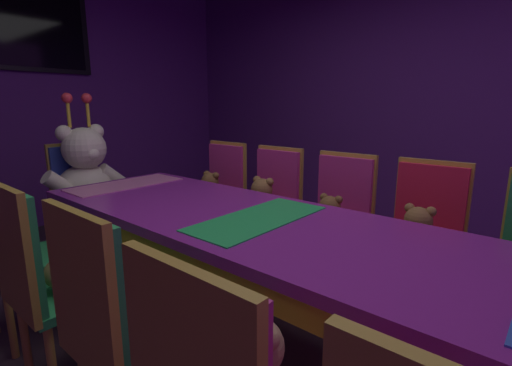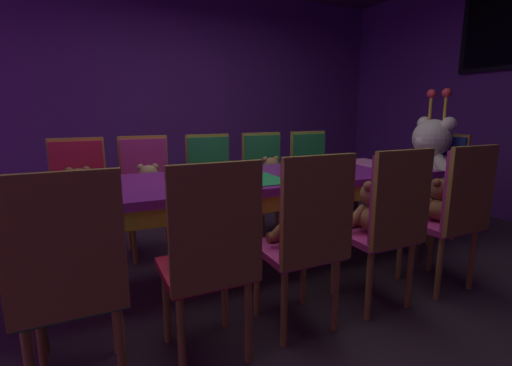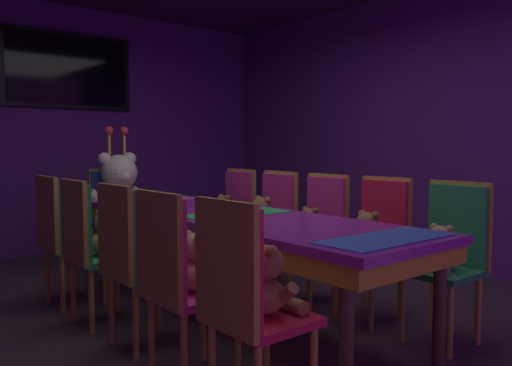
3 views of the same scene
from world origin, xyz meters
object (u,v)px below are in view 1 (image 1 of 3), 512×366
object	(u,v)px
teddy_right_3	(261,202)
teddy_right_4	(210,192)
teddy_left_2	(145,305)
teddy_right_1	(417,236)
chair_left_3	(36,270)
chair_right_1	(425,228)
chair_right_3	(273,198)
throne_chair	(79,189)
chair_left_2	(108,315)
wall_tv	(12,25)
teddy_left_3	(71,260)
teddy_right_2	(329,219)
chair_right_4	(222,188)
banquet_table	(259,235)
king_teddy_bear	(87,173)
chair_right_2	(340,212)

from	to	relation	value
teddy_right_3	teddy_right_4	xyz separation A→B (m)	(0.01, 0.57, -0.01)
teddy_left_2	teddy_right_1	xyz separation A→B (m)	(1.37, -0.54, 0.02)
chair_left_3	chair_right_1	bearing A→B (deg)	-33.39
chair_right_3	teddy_right_3	distance (m)	0.15
chair_left_3	throne_chair	bearing A→B (deg)	59.89
chair_left_2	wall_tv	xyz separation A→B (m)	(0.81, 3.12, 1.45)
teddy_left_3	throne_chair	distance (m)	1.60
throne_chair	teddy_right_3	bearing A→B (deg)	24.44
teddy_right_1	teddy_right_2	size ratio (longest dim) A/B	1.07
chair_right_4	wall_tv	world-z (taller)	wall_tv
banquet_table	teddy_left_2	distance (m)	0.67
teddy_right_3	king_teddy_bear	size ratio (longest dim) A/B	0.37
banquet_table	wall_tv	xyz separation A→B (m)	(0.00, 3.11, 1.39)
teddy_right_3	throne_chair	bearing A→B (deg)	-65.56
teddy_right_1	teddy_left_3	bearing A→B (deg)	-38.56
teddy_right_1	chair_right_3	bearing A→B (deg)	-96.01
teddy_left_3	teddy_right_4	distance (m)	1.48
wall_tv	king_teddy_bear	bearing A→B (deg)	-90.00
teddy_right_2	teddy_right_4	xyz separation A→B (m)	(0.01, 1.13, 0.01)
teddy_left_3	chair_left_3	bearing A→B (deg)	-180.00
teddy_right_1	king_teddy_bear	xyz separation A→B (m)	(-0.70, 2.38, 0.17)
teddy_right_1	banquet_table	bearing A→B (deg)	-38.59
teddy_right_1	chair_right_2	xyz separation A→B (m)	(0.12, 0.53, 0.01)
banquet_table	chair_left_2	distance (m)	0.81
chair_right_1	chair_right_2	distance (m)	0.53
chair_left_2	wall_tv	distance (m)	3.54
chair_right_3	wall_tv	world-z (taller)	wall_tv
chair_left_3	banquet_table	bearing A→B (deg)	-33.33
chair_right_2	teddy_right_2	xyz separation A→B (m)	(-0.14, 0.00, -0.02)
chair_left_2	teddy_left_2	distance (m)	0.14
chair_right_4	chair_left_2	bearing A→B (deg)	34.32
teddy_right_1	teddy_right_2	world-z (taller)	teddy_right_1
banquet_table	chair_right_4	xyz separation A→B (m)	(0.82, 1.10, -0.06)
chair_right_2	king_teddy_bear	distance (m)	2.03
chair_right_2	teddy_left_2	bearing A→B (deg)	-0.47
teddy_left_2	teddy_right_4	xyz separation A→B (m)	(1.35, 1.11, 0.02)
banquet_table	teddy_left_2	world-z (taller)	banquet_table
teddy_left_3	teddy_right_2	world-z (taller)	teddy_left_3
chair_left_3	chair_right_1	world-z (taller)	same
chair_left_3	teddy_right_3	distance (m)	1.50
teddy_right_2	teddy_right_4	bearing A→B (deg)	-90.40
banquet_table	king_teddy_bear	xyz separation A→B (m)	(0.00, 1.82, 0.10)
chair_right_4	wall_tv	bearing A→B (deg)	-67.73
wall_tv	chair_right_2	bearing A→B (deg)	-75.45
chair_left_3	teddy_right_2	world-z (taller)	chair_left_3
chair_right_2	chair_right_4	size ratio (longest dim) A/B	1.00
chair_right_4	wall_tv	xyz separation A→B (m)	(-0.82, 2.01, 1.45)
chair_left_2	teddy_right_3	bearing A→B (deg)	20.29
teddy_right_3	chair_right_4	bearing A→B (deg)	-105.39
chair_right_4	teddy_right_4	world-z (taller)	chair_right_4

